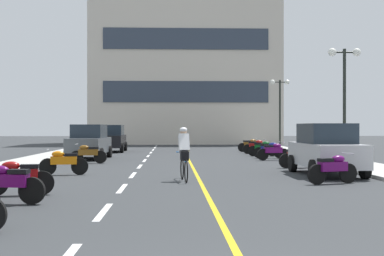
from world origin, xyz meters
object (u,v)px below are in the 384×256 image
at_px(motorcycle_10, 263,148).
at_px(parked_car_near, 326,149).
at_px(parked_car_far, 111,138).
at_px(motorcycle_3, 19,176).
at_px(motorcycle_6, 298,156).
at_px(motorcycle_7, 88,153).
at_px(motorcycle_5, 63,162).
at_px(cyclist_rider, 184,153).
at_px(motorcycle_12, 250,145).
at_px(motorcycle_9, 269,150).
at_px(motorcycle_2, 8,183).
at_px(street_lamp_mid, 344,79).
at_px(motorcycle_11, 256,146).
at_px(motorcycle_4, 333,168).
at_px(parked_car_mid, 89,142).
at_px(street_lamp_far, 280,98).
at_px(motorcycle_8, 273,151).

bearing_deg(motorcycle_10, parked_car_near, -89.06).
distance_m(parked_car_far, motorcycle_3, 22.71).
relative_size(motorcycle_6, motorcycle_7, 0.99).
xyz_separation_m(parked_car_near, motorcycle_7, (-9.33, 6.17, -0.44)).
distance_m(motorcycle_5, cyclist_rider, 4.73).
xyz_separation_m(motorcycle_3, motorcycle_12, (9.13, 22.37, 0.00)).
bearing_deg(motorcycle_9, motorcycle_2, -118.46).
distance_m(street_lamp_mid, motorcycle_12, 13.21).
relative_size(parked_car_near, motorcycle_12, 2.49).
xyz_separation_m(motorcycle_6, motorcycle_11, (0.07, 11.34, 0.00)).
bearing_deg(motorcycle_10, motorcycle_4, -91.73).
relative_size(parked_car_mid, cyclist_rider, 2.41).
relative_size(motorcycle_2, motorcycle_7, 1.00).
bearing_deg(motorcycle_4, motorcycle_11, 88.34).
height_order(parked_car_far, motorcycle_9, parked_car_far).
distance_m(parked_car_far, motorcycle_4, 22.25).
height_order(motorcycle_2, motorcycle_5, same).
bearing_deg(motorcycle_4, street_lamp_far, 82.17).
distance_m(street_lamp_mid, motorcycle_3, 15.43).
relative_size(parked_car_near, motorcycle_7, 2.49).
height_order(street_lamp_mid, motorcycle_7, street_lamp_mid).
bearing_deg(motorcycle_6, motorcycle_11, 89.64).
xyz_separation_m(parked_car_near, motorcycle_9, (-0.19, 9.78, -0.44)).
xyz_separation_m(parked_car_mid, motorcycle_6, (9.61, -6.41, -0.44)).
bearing_deg(parked_car_near, motorcycle_11, 90.52).
bearing_deg(motorcycle_8, street_lamp_far, 76.80).
bearing_deg(motorcycle_10, motorcycle_7, -148.15).
height_order(street_lamp_far, parked_car_near, street_lamp_far).
height_order(street_lamp_mid, parked_car_near, street_lamp_mid).
bearing_deg(motorcycle_3, motorcycle_11, 65.22).
relative_size(street_lamp_far, motorcycle_6, 3.00).
bearing_deg(street_lamp_far, parked_car_far, -167.71).
bearing_deg(parked_car_near, street_lamp_far, 82.85).
bearing_deg(motorcycle_6, street_lamp_far, 80.84).
height_order(motorcycle_2, motorcycle_11, same).
height_order(motorcycle_2, motorcycle_6, same).
bearing_deg(motorcycle_12, motorcycle_2, -110.63).
xyz_separation_m(motorcycle_3, cyclist_rider, (4.18, 3.39, 0.41)).
relative_size(parked_car_mid, parked_car_far, 1.01).
bearing_deg(parked_car_far, motorcycle_3, -89.20).
xyz_separation_m(motorcycle_3, motorcycle_9, (9.06, 14.97, 0.00)).
relative_size(parked_car_near, motorcycle_6, 2.51).
xyz_separation_m(parked_car_far, motorcycle_3, (0.32, -22.70, -0.44)).
distance_m(parked_car_far, motorcycle_10, 10.96).
relative_size(motorcycle_9, motorcycle_10, 0.99).
distance_m(street_lamp_mid, motorcycle_9, 6.60).
bearing_deg(motorcycle_9, motorcycle_10, 90.18).
xyz_separation_m(motorcycle_4, motorcycle_9, (0.45, 12.64, 0.00)).
relative_size(parked_car_mid, motorcycle_4, 2.59).
relative_size(motorcycle_12, cyclist_rider, 0.96).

